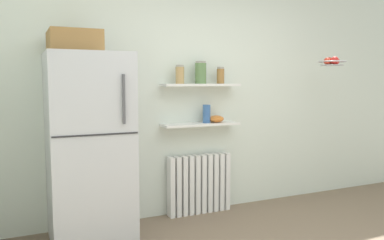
{
  "coord_description": "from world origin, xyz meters",
  "views": [
    {
      "loc": [
        -1.78,
        -1.79,
        1.42
      ],
      "look_at": [
        -0.25,
        1.6,
        1.05
      ],
      "focal_mm": 36.42,
      "sensor_mm": 36.0,
      "label": 1
    }
  ],
  "objects_px": {
    "radiator": "(199,184)",
    "storage_jar_2": "(220,75)",
    "refrigerator": "(89,144)",
    "shelf_bowl": "(216,119)",
    "storage_jar_1": "(201,73)",
    "vase": "(207,114)",
    "hanging_fruit_basket": "(332,62)",
    "storage_jar_0": "(180,75)"
  },
  "relations": [
    {
      "from": "radiator",
      "to": "storage_jar_1",
      "type": "height_order",
      "value": "storage_jar_1"
    },
    {
      "from": "refrigerator",
      "to": "storage_jar_1",
      "type": "bearing_deg",
      "value": 11.14
    },
    {
      "from": "storage_jar_0",
      "to": "shelf_bowl",
      "type": "xyz_separation_m",
      "value": [
        0.42,
        -0.0,
        -0.47
      ]
    },
    {
      "from": "refrigerator",
      "to": "storage_jar_2",
      "type": "height_order",
      "value": "refrigerator"
    },
    {
      "from": "storage_jar_2",
      "to": "shelf_bowl",
      "type": "bearing_deg",
      "value": 180.0
    },
    {
      "from": "storage_jar_0",
      "to": "vase",
      "type": "height_order",
      "value": "storage_jar_0"
    },
    {
      "from": "storage_jar_0",
      "to": "shelf_bowl",
      "type": "height_order",
      "value": "storage_jar_0"
    },
    {
      "from": "hanging_fruit_basket",
      "to": "radiator",
      "type": "bearing_deg",
      "value": 164.12
    },
    {
      "from": "storage_jar_0",
      "to": "hanging_fruit_basket",
      "type": "xyz_separation_m",
      "value": [
        1.66,
        -0.38,
        0.15
      ]
    },
    {
      "from": "refrigerator",
      "to": "storage_jar_0",
      "type": "bearing_deg",
      "value": 13.76
    },
    {
      "from": "refrigerator",
      "to": "radiator",
      "type": "relative_size",
      "value": 2.61
    },
    {
      "from": "storage_jar_0",
      "to": "storage_jar_1",
      "type": "xyz_separation_m",
      "value": [
        0.23,
        -0.0,
        0.02
      ]
    },
    {
      "from": "storage_jar_2",
      "to": "shelf_bowl",
      "type": "xyz_separation_m",
      "value": [
        -0.05,
        0.0,
        -0.46
      ]
    },
    {
      "from": "radiator",
      "to": "hanging_fruit_basket",
      "type": "distance_m",
      "value": 1.98
    },
    {
      "from": "refrigerator",
      "to": "storage_jar_2",
      "type": "distance_m",
      "value": 1.58
    },
    {
      "from": "storage_jar_1",
      "to": "shelf_bowl",
      "type": "distance_m",
      "value": 0.53
    },
    {
      "from": "radiator",
      "to": "storage_jar_2",
      "type": "height_order",
      "value": "storage_jar_2"
    },
    {
      "from": "storage_jar_1",
      "to": "vase",
      "type": "distance_m",
      "value": 0.44
    },
    {
      "from": "storage_jar_1",
      "to": "storage_jar_2",
      "type": "xyz_separation_m",
      "value": [
        0.23,
        -0.0,
        -0.03
      ]
    },
    {
      "from": "radiator",
      "to": "vase",
      "type": "xyz_separation_m",
      "value": [
        0.07,
        -0.03,
        0.76
      ]
    },
    {
      "from": "refrigerator",
      "to": "vase",
      "type": "distance_m",
      "value": 1.31
    },
    {
      "from": "storage_jar_1",
      "to": "hanging_fruit_basket",
      "type": "height_order",
      "value": "hanging_fruit_basket"
    },
    {
      "from": "hanging_fruit_basket",
      "to": "storage_jar_0",
      "type": "bearing_deg",
      "value": 167.25
    },
    {
      "from": "refrigerator",
      "to": "radiator",
      "type": "height_order",
      "value": "refrigerator"
    },
    {
      "from": "refrigerator",
      "to": "hanging_fruit_basket",
      "type": "relative_size",
      "value": 6.16
    },
    {
      "from": "shelf_bowl",
      "to": "storage_jar_0",
      "type": "bearing_deg",
      "value": 180.0
    },
    {
      "from": "storage_jar_1",
      "to": "vase",
      "type": "height_order",
      "value": "storage_jar_1"
    },
    {
      "from": "radiator",
      "to": "storage_jar_1",
      "type": "xyz_separation_m",
      "value": [
        0.0,
        -0.03,
        1.19
      ]
    },
    {
      "from": "refrigerator",
      "to": "storage_jar_1",
      "type": "xyz_separation_m",
      "value": [
        1.2,
        0.24,
        0.64
      ]
    },
    {
      "from": "storage_jar_1",
      "to": "storage_jar_2",
      "type": "distance_m",
      "value": 0.24
    },
    {
      "from": "radiator",
      "to": "storage_jar_2",
      "type": "distance_m",
      "value": 1.19
    },
    {
      "from": "shelf_bowl",
      "to": "hanging_fruit_basket",
      "type": "distance_m",
      "value": 1.44
    },
    {
      "from": "vase",
      "to": "hanging_fruit_basket",
      "type": "xyz_separation_m",
      "value": [
        1.35,
        -0.38,
        0.56
      ]
    },
    {
      "from": "radiator",
      "to": "storage_jar_0",
      "type": "bearing_deg",
      "value": -172.72
    },
    {
      "from": "refrigerator",
      "to": "storage_jar_1",
      "type": "relative_size",
      "value": 7.89
    },
    {
      "from": "refrigerator",
      "to": "shelf_bowl",
      "type": "relative_size",
      "value": 11.02
    },
    {
      "from": "refrigerator",
      "to": "storage_jar_1",
      "type": "distance_m",
      "value": 1.38
    },
    {
      "from": "storage_jar_0",
      "to": "hanging_fruit_basket",
      "type": "relative_size",
      "value": 0.64
    },
    {
      "from": "storage_jar_1",
      "to": "vase",
      "type": "relative_size",
      "value": 1.21
    },
    {
      "from": "refrigerator",
      "to": "vase",
      "type": "height_order",
      "value": "refrigerator"
    },
    {
      "from": "refrigerator",
      "to": "storage_jar_0",
      "type": "distance_m",
      "value": 1.17
    },
    {
      "from": "refrigerator",
      "to": "storage_jar_0",
      "type": "xyz_separation_m",
      "value": [
        0.96,
        0.24,
        0.62
      ]
    }
  ]
}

